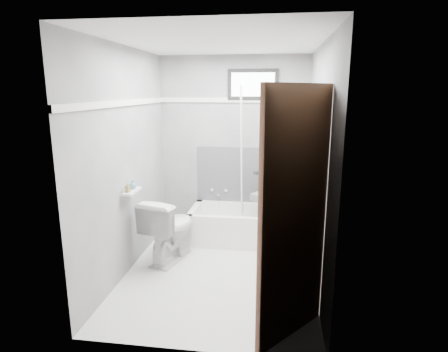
% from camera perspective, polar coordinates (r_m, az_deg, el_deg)
% --- Properties ---
extents(floor, '(2.60, 2.60, 0.00)m').
position_cam_1_polar(floor, '(4.25, -0.68, -14.33)').
color(floor, white).
rests_on(floor, ground).
extents(ceiling, '(2.60, 2.60, 0.00)m').
position_cam_1_polar(ceiling, '(3.81, -0.78, 19.76)').
color(ceiling, silver).
rests_on(ceiling, floor).
extents(wall_back, '(2.00, 0.02, 2.40)m').
position_cam_1_polar(wall_back, '(5.12, 1.48, 4.54)').
color(wall_back, slate).
rests_on(wall_back, floor).
extents(wall_front, '(2.00, 0.02, 2.40)m').
position_cam_1_polar(wall_front, '(2.61, -5.04, -3.76)').
color(wall_front, slate).
rests_on(wall_front, floor).
extents(wall_left, '(0.02, 2.60, 2.40)m').
position_cam_1_polar(wall_left, '(4.12, -14.61, 2.06)').
color(wall_left, slate).
rests_on(wall_left, floor).
extents(wall_right, '(0.02, 2.60, 2.40)m').
position_cam_1_polar(wall_right, '(3.83, 14.22, 1.29)').
color(wall_right, slate).
rests_on(wall_right, floor).
extents(bathtub, '(1.50, 0.70, 0.42)m').
position_cam_1_polar(bathtub, '(4.99, 3.57, -7.46)').
color(bathtub, white).
rests_on(bathtub, floor).
extents(office_chair, '(0.93, 0.93, 1.16)m').
position_cam_1_polar(office_chair, '(4.85, 8.58, -2.14)').
color(office_chair, '#5D5C61').
rests_on(office_chair, bathtub).
extents(toilet, '(0.61, 0.85, 0.75)m').
position_cam_1_polar(toilet, '(4.43, -8.26, -7.99)').
color(toilet, white).
rests_on(toilet, floor).
extents(door, '(0.78, 0.78, 2.00)m').
position_cam_1_polar(door, '(2.66, 16.40, -8.47)').
color(door, '#562F20').
rests_on(door, floor).
extents(window, '(0.66, 0.04, 0.40)m').
position_cam_1_polar(window, '(5.03, 4.43, 13.73)').
color(window, black).
rests_on(window, wall_back).
extents(backerboard, '(1.50, 0.02, 0.78)m').
position_cam_1_polar(backerboard, '(5.17, 4.20, 0.07)').
color(backerboard, '#4C4C4F').
rests_on(backerboard, wall_back).
extents(trim_back, '(2.00, 0.02, 0.06)m').
position_cam_1_polar(trim_back, '(5.06, 1.50, 11.49)').
color(trim_back, white).
rests_on(trim_back, wall_back).
extents(trim_left, '(0.02, 2.60, 0.06)m').
position_cam_1_polar(trim_left, '(4.05, -14.94, 10.70)').
color(trim_left, white).
rests_on(trim_left, wall_left).
extents(pole, '(0.02, 0.36, 1.92)m').
position_cam_1_polar(pole, '(4.90, 2.68, 2.37)').
color(pole, white).
rests_on(pole, bathtub).
extents(shelf, '(0.10, 0.32, 0.02)m').
position_cam_1_polar(shelf, '(4.09, -13.87, -2.29)').
color(shelf, silver).
rests_on(shelf, wall_left).
extents(soap_bottle_a, '(0.05, 0.05, 0.10)m').
position_cam_1_polar(soap_bottle_a, '(4.01, -14.47, -1.67)').
color(soap_bottle_a, olive).
rests_on(soap_bottle_a, shelf).
extents(soap_bottle_b, '(0.09, 0.09, 0.10)m').
position_cam_1_polar(soap_bottle_b, '(4.14, -13.74, -1.27)').
color(soap_bottle_b, teal).
rests_on(soap_bottle_b, shelf).
extents(faucet, '(0.26, 0.10, 0.16)m').
position_cam_1_polar(faucet, '(5.25, -0.77, -2.49)').
color(faucet, silver).
rests_on(faucet, wall_back).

